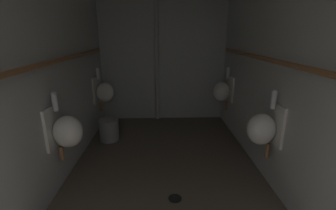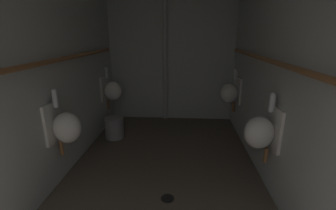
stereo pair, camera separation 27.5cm
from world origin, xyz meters
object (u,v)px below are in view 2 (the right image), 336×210
at_px(urinal_left_mid, 65,127).
at_px(urinal_left_far, 112,90).
at_px(floor_drain, 168,198).
at_px(urinal_right_far, 230,92).
at_px(waste_bin, 115,128).
at_px(standpipe_back_wall, 165,57).
at_px(urinal_right_mid, 261,132).

height_order(urinal_left_mid, urinal_left_far, same).
relative_size(urinal_left_far, floor_drain, 5.39).
xyz_separation_m(urinal_right_far, waste_bin, (-1.91, -0.44, -0.52)).
bearing_deg(urinal_left_far, waste_bin, -71.80).
bearing_deg(standpipe_back_wall, urinal_left_mid, -113.18).
xyz_separation_m(urinal_left_mid, standpipe_back_wall, (0.91, 2.13, 0.54)).
distance_m(standpipe_back_wall, waste_bin, 1.60).
distance_m(urinal_right_mid, urinal_right_far, 1.66).
relative_size(floor_drain, waste_bin, 0.41).
xyz_separation_m(urinal_left_far, waste_bin, (0.15, -0.45, -0.52)).
height_order(urinal_left_far, urinal_right_far, same).
relative_size(standpipe_back_wall, floor_drain, 17.27).
distance_m(urinal_right_far, waste_bin, 2.03).
relative_size(urinal_right_mid, floor_drain, 5.39).
height_order(urinal_right_far, standpipe_back_wall, standpipe_back_wall).
bearing_deg(urinal_left_mid, urinal_left_far, 90.00).
distance_m(urinal_left_far, floor_drain, 2.30).
relative_size(urinal_right_mid, waste_bin, 2.19).
relative_size(urinal_left_mid, urinal_left_far, 1.00).
bearing_deg(waste_bin, urinal_right_far, 12.85).
distance_m(floor_drain, waste_bin, 1.74).
xyz_separation_m(urinal_left_mid, urinal_right_mid, (2.06, -0.00, 0.00)).
height_order(floor_drain, waste_bin, waste_bin).
xyz_separation_m(urinal_right_mid, floor_drain, (-0.94, -0.21, -0.69)).
bearing_deg(floor_drain, urinal_right_far, 63.24).
bearing_deg(urinal_left_mid, urinal_right_mid, -0.03).
relative_size(urinal_left_mid, urinal_right_far, 1.00).
bearing_deg(urinal_right_far, urinal_left_far, 179.65).
xyz_separation_m(urinal_right_mid, waste_bin, (-1.91, 1.22, -0.52)).
height_order(urinal_left_far, waste_bin, urinal_left_far).
xyz_separation_m(urinal_left_far, urinal_right_mid, (2.06, -1.67, 0.00)).
height_order(urinal_right_mid, urinal_right_far, same).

